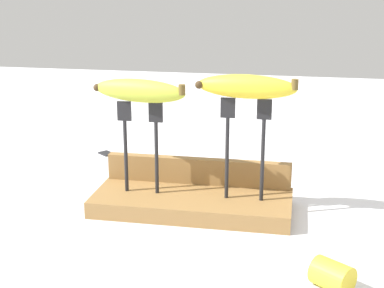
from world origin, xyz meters
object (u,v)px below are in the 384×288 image
fork_stand_left (140,139)px  banana_raised_left (139,91)px  fork_stand_right (245,141)px  banana_chunk_near (332,275)px  fork_fallen_near (115,156)px  banana_raised_right (246,87)px

fork_stand_left → banana_raised_left: bearing=168.5°
fork_stand_right → banana_raised_left: size_ratio=1.02×
banana_raised_left → banana_chunk_near: 0.46m
fork_stand_left → banana_raised_left: size_ratio=0.94×
banana_chunk_near → fork_stand_left: bearing=145.9°
fork_stand_left → fork_fallen_near: (-0.15, 0.29, -0.13)m
banana_raised_left → banana_raised_right: 0.19m
fork_stand_left → fork_stand_right: 0.19m
fork_stand_left → banana_chunk_near: (0.34, -0.23, -0.11)m
fork_stand_left → fork_stand_right: size_ratio=0.92×
fork_fallen_near → banana_raised_right: bearing=-40.0°
fork_stand_right → banana_chunk_near: 0.30m
banana_raised_right → fork_fallen_near: 0.50m
banana_raised_left → fork_stand_right: bearing=-0.0°
banana_raised_left → banana_chunk_near: size_ratio=2.68×
fork_stand_right → banana_raised_left: (-0.19, 0.00, 0.08)m
fork_fallen_near → banana_chunk_near: bearing=-46.6°
fork_stand_left → fork_fallen_near: 0.35m
fork_stand_right → fork_fallen_near: fork_stand_right is taller
banana_chunk_near → fork_fallen_near: bearing=133.4°
banana_chunk_near → banana_raised_left: bearing=145.9°
fork_fallen_near → banana_raised_left: bearing=-62.8°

